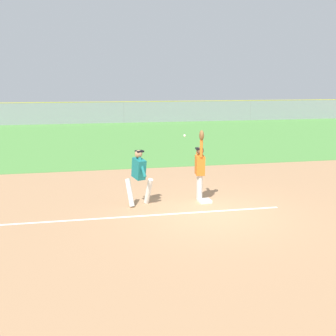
% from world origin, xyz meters
% --- Properties ---
extents(ground_plane, '(79.13, 79.13, 0.00)m').
position_xyz_m(ground_plane, '(0.00, 0.00, 0.00)').
color(ground_plane, tan).
extents(outfield_grass, '(49.41, 19.91, 0.01)m').
position_xyz_m(outfield_grass, '(0.00, 16.34, 0.01)').
color(outfield_grass, '#549342').
rests_on(outfield_grass, ground_plane).
extents(chalk_foul_line, '(12.00, 0.20, 0.01)m').
position_xyz_m(chalk_foul_line, '(-3.88, 0.15, 0.00)').
color(chalk_foul_line, white).
rests_on(chalk_foul_line, ground_plane).
extents(first_base, '(0.40, 0.40, 0.08)m').
position_xyz_m(first_base, '(0.12, 1.05, 0.04)').
color(first_base, white).
rests_on(first_base, ground_plane).
extents(fielder, '(0.31, 0.90, 2.28)m').
position_xyz_m(fielder, '(0.01, 1.26, 1.12)').
color(fielder, silver).
rests_on(fielder, ground_plane).
extents(runner, '(0.87, 0.82, 1.72)m').
position_xyz_m(runner, '(-1.94, 1.15, 1.00)').
color(runner, white).
rests_on(runner, ground_plane).
extents(baseball, '(0.07, 0.07, 0.07)m').
position_xyz_m(baseball, '(-0.40, 1.63, 2.05)').
color(baseball, white).
extents(outfield_fence, '(49.49, 0.08, 1.95)m').
position_xyz_m(outfield_fence, '(0.00, 26.29, 0.98)').
color(outfield_fence, '#93999E').
rests_on(outfield_fence, ground_plane).
extents(parked_car_blue, '(4.45, 2.22, 1.25)m').
position_xyz_m(parked_car_blue, '(-8.12, 29.54, 0.67)').
color(parked_car_blue, '#23389E').
rests_on(parked_car_blue, ground_plane).
extents(parked_car_tan, '(4.48, 2.27, 1.25)m').
position_xyz_m(parked_car_tan, '(-1.52, 29.27, 0.67)').
color(parked_car_tan, tan).
rests_on(parked_car_tan, ground_plane).
extents(parked_car_black, '(4.52, 2.35, 1.25)m').
position_xyz_m(parked_car_black, '(4.96, 29.88, 0.67)').
color(parked_car_black, black).
rests_on(parked_car_black, ground_plane).
extents(parked_car_red, '(4.41, 2.14, 1.25)m').
position_xyz_m(parked_car_red, '(11.50, 29.75, 0.67)').
color(parked_car_red, '#B21E1E').
rests_on(parked_car_red, ground_plane).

